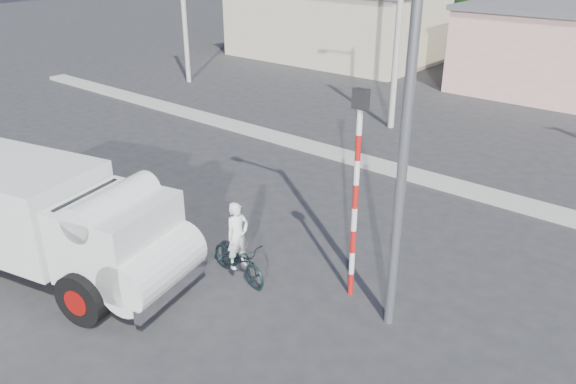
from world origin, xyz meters
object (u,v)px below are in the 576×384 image
Objects in this scene: bicycle at (239,260)px; truck at (58,221)px; cyclist at (238,248)px; streetlight at (403,65)px; traffic_pole at (356,180)px.

truck is at bearing 137.91° from bicycle.
truck is 3.68× the size of bicycle.
cyclist is 5.31m from streetlight.
bicycle is 5.56m from streetlight.
truck reaches higher than bicycle.
cyclist is (2.93, 2.39, -0.62)m from truck.
traffic_pole is at bearing -55.85° from bicycle.
truck reaches higher than cyclist.
cyclist is (0.00, 0.00, 0.30)m from bicycle.
cyclist is 3.07m from traffic_pole.
streetlight is (3.15, 0.76, 4.51)m from bicycle.
streetlight is (0.94, -0.30, 2.37)m from traffic_pole.
traffic_pole is 2.56m from streetlight.
streetlight is (6.09, 3.15, 3.59)m from truck.
streetlight reaches higher than truck.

